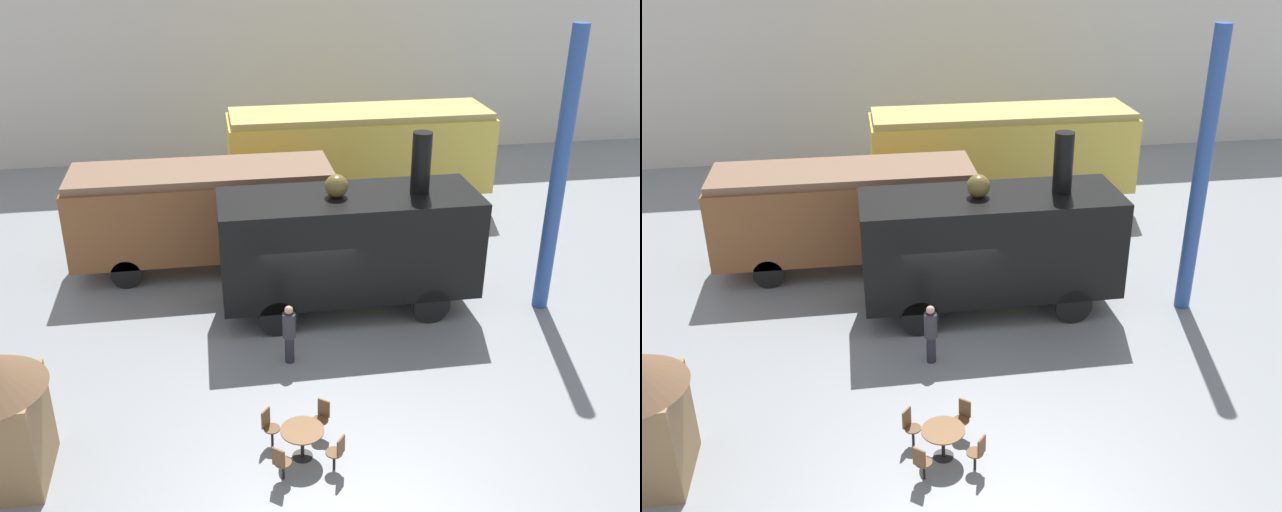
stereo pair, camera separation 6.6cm
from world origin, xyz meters
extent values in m
plane|color=gray|center=(0.00, 0.00, 0.00)|extent=(80.00, 80.00, 0.00)
cube|color=silver|center=(0.00, 15.65, 4.50)|extent=(44.00, 0.15, 9.00)
cube|color=#E0C64C|center=(3.30, 8.57, 2.18)|extent=(9.89, 2.87, 2.82)
cube|color=tan|center=(3.30, 8.57, 3.71)|extent=(9.70, 2.64, 0.24)
cylinder|color=black|center=(6.27, 7.20, 0.60)|extent=(1.19, 0.12, 1.19)
cylinder|color=black|center=(6.27, 9.95, 0.60)|extent=(1.19, 0.12, 1.19)
cylinder|color=black|center=(0.34, 7.20, 0.60)|extent=(1.19, 0.12, 1.19)
cylinder|color=black|center=(0.34, 9.95, 0.60)|extent=(1.19, 0.12, 1.19)
cube|color=brown|center=(-2.66, 4.31, 1.83)|extent=(8.25, 2.75, 2.45)
cube|color=brown|center=(-2.66, 4.31, 3.18)|extent=(8.08, 2.53, 0.24)
cylinder|color=black|center=(-0.19, 3.00, 0.46)|extent=(0.93, 0.12, 0.93)
cylinder|color=black|center=(-0.19, 5.62, 0.46)|extent=(0.93, 0.12, 0.93)
cylinder|color=black|center=(-5.14, 3.00, 0.46)|extent=(0.93, 0.12, 0.93)
cylinder|color=black|center=(-5.14, 5.62, 0.46)|extent=(0.93, 0.12, 0.93)
cube|color=black|center=(1.31, 0.73, 2.09)|extent=(7.18, 2.57, 2.81)
cylinder|color=black|center=(3.29, 0.73, 4.33)|extent=(0.54, 0.54, 1.68)
sphere|color=brown|center=(0.96, 0.73, 3.79)|extent=(0.64, 0.64, 0.64)
cylinder|color=black|center=(3.47, -0.50, 0.53)|extent=(1.05, 0.12, 1.05)
cylinder|color=black|center=(3.47, 1.96, 0.53)|extent=(1.05, 0.12, 1.05)
cylinder|color=black|center=(-0.84, -0.50, 0.53)|extent=(1.05, 0.12, 1.05)
cylinder|color=black|center=(-0.84, 1.96, 0.53)|extent=(1.05, 0.12, 1.05)
cylinder|color=black|center=(-0.87, -5.39, 0.01)|extent=(0.44, 0.44, 0.02)
cylinder|color=black|center=(-0.87, -5.39, 0.35)|extent=(0.08, 0.08, 0.66)
cylinder|color=brown|center=(-0.87, -5.39, 0.70)|extent=(0.92, 0.92, 0.03)
cylinder|color=black|center=(-1.35, -5.98, 0.21)|extent=(0.06, 0.06, 0.42)
cylinder|color=brown|center=(-1.35, -5.98, 0.43)|extent=(0.36, 0.36, 0.03)
cube|color=brown|center=(-1.45, -6.10, 0.66)|extent=(0.25, 0.21, 0.42)
cylinder|color=black|center=(-0.28, -5.87, 0.21)|extent=(0.06, 0.06, 0.42)
cylinder|color=brown|center=(-0.28, -5.87, 0.43)|extent=(0.36, 0.36, 0.03)
cube|color=brown|center=(-0.16, -5.96, 0.66)|extent=(0.21, 0.25, 0.42)
cylinder|color=black|center=(-0.39, -4.80, 0.21)|extent=(0.06, 0.06, 0.42)
cylinder|color=brown|center=(-0.39, -4.80, 0.43)|extent=(0.36, 0.36, 0.03)
cube|color=brown|center=(-0.30, -4.68, 0.66)|extent=(0.25, 0.21, 0.42)
cylinder|color=black|center=(-1.46, -4.91, 0.21)|extent=(0.06, 0.06, 0.42)
cylinder|color=brown|center=(-1.46, -4.91, 0.43)|extent=(0.36, 0.36, 0.03)
cube|color=brown|center=(-1.58, -4.81, 0.66)|extent=(0.21, 0.25, 0.42)
cylinder|color=#262633|center=(-0.69, -1.79, 0.37)|extent=(0.24, 0.24, 0.75)
cylinder|color=#333338|center=(-0.69, -1.79, 1.08)|extent=(0.34, 0.34, 0.67)
sphere|color=tan|center=(-0.69, -1.79, 1.52)|extent=(0.22, 0.22, 0.22)
cylinder|color=#2D519E|center=(6.93, -0.06, 4.00)|extent=(0.44, 0.44, 8.00)
camera|label=1|loc=(-2.41, -17.10, 10.38)|focal=40.00mm
camera|label=2|loc=(-2.34, -17.11, 10.38)|focal=40.00mm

